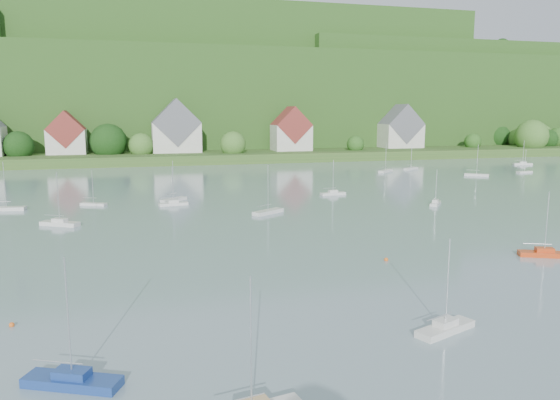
% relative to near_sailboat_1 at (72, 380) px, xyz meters
% --- Properties ---
extents(far_shore_strip, '(600.00, 60.00, 3.00)m').
position_rel_near_sailboat_1_xyz_m(far_shore_strip, '(13.37, 165.85, 1.06)').
color(far_shore_strip, '#2F541F').
rests_on(far_shore_strip, ground).
extents(forested_ridge, '(620.00, 181.22, 69.89)m').
position_rel_near_sailboat_1_xyz_m(forested_ridge, '(13.76, 234.42, 22.45)').
color(forested_ridge, '#1B3F14').
rests_on(forested_ridge, ground).
extents(village_building_1, '(12.00, 9.36, 14.00)m').
position_rel_near_sailboat_1_xyz_m(village_building_1, '(-16.63, 154.85, 8.32)').
color(village_building_1, beige).
rests_on(village_building_1, far_shore_strip).
extents(village_building_2, '(16.00, 11.44, 18.00)m').
position_rel_near_sailboat_1_xyz_m(village_building_2, '(18.37, 153.85, 9.83)').
color(village_building_2, beige).
rests_on(village_building_2, far_shore_strip).
extents(village_building_3, '(13.00, 10.40, 15.50)m').
position_rel_near_sailboat_1_xyz_m(village_building_3, '(58.37, 151.85, 8.99)').
color(village_building_3, beige).
rests_on(village_building_3, far_shore_strip).
extents(village_building_4, '(15.00, 10.40, 16.50)m').
position_rel_near_sailboat_1_xyz_m(village_building_4, '(103.37, 155.85, 9.15)').
color(village_building_4, beige).
rests_on(village_building_4, far_shore_strip).
extents(near_sailboat_1, '(6.13, 4.07, 8.08)m').
position_rel_near_sailboat_1_xyz_m(near_sailboat_1, '(0.00, 0.00, 0.00)').
color(near_sailboat_1, navy).
rests_on(near_sailboat_1, ground).
extents(near_sailboat_3, '(5.54, 3.33, 7.24)m').
position_rel_near_sailboat_1_xyz_m(near_sailboat_3, '(26.35, 1.30, -0.02)').
color(near_sailboat_3, silver).
rests_on(near_sailboat_3, ground).
extents(near_sailboat_5, '(5.74, 3.70, 7.54)m').
position_rel_near_sailboat_1_xyz_m(near_sailboat_5, '(49.36, 17.46, -0.02)').
color(near_sailboat_5, '#C03A13').
rests_on(near_sailboat_5, ground).
extents(mooring_buoy_2, '(0.47, 0.47, 0.47)m').
position_rel_near_sailboat_1_xyz_m(mooring_buoy_2, '(30.97, 20.60, -0.44)').
color(mooring_buoy_2, orange).
rests_on(mooring_buoy_2, ground).
extents(mooring_buoy_3, '(0.42, 0.42, 0.42)m').
position_rel_near_sailboat_1_xyz_m(mooring_buoy_3, '(-5.54, 11.10, -0.44)').
color(mooring_buoy_3, orange).
rests_on(mooring_buoy_3, ground).
extents(far_sailboat_cluster, '(195.27, 64.26, 8.71)m').
position_rel_near_sailboat_1_xyz_m(far_sailboat_cluster, '(22.22, 81.44, -0.06)').
color(far_sailboat_cluster, silver).
rests_on(far_sailboat_cluster, ground).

